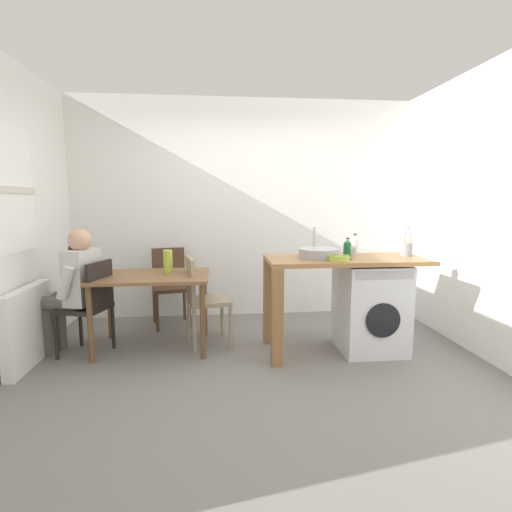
{
  "coord_description": "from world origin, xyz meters",
  "views": [
    {
      "loc": [
        -0.34,
        -3.25,
        1.46
      ],
      "look_at": [
        0.03,
        0.45,
        0.93
      ],
      "focal_mm": 27.66,
      "sensor_mm": 36.0,
      "label": 1
    }
  ],
  "objects": [
    {
      "name": "wall_counter_side",
      "position": [
        2.15,
        0.0,
        1.35
      ],
      "size": [
        0.1,
        3.8,
        2.7
      ],
      "primitive_type": "cube",
      "color": "white",
      "rests_on": "ground_plane"
    },
    {
      "name": "chair_spare_by_wall",
      "position": [
        -0.9,
        1.38,
        0.51
      ],
      "size": [
        0.48,
        0.48,
        0.9
      ],
      "rotation": [
        0.0,
        0.0,
        3.38
      ],
      "color": "#4C3323",
      "rests_on": "ground_plane"
    },
    {
      "name": "ground_plane",
      "position": [
        0.0,
        0.0,
        0.0
      ],
      "size": [
        5.46,
        5.46,
        0.0
      ],
      "primitive_type": "plane",
      "color": "slate"
    },
    {
      "name": "bottle_squat_brown",
      "position": [
        1.04,
        0.55,
        1.02
      ],
      "size": [
        0.06,
        0.06,
        0.21
      ],
      "color": "silver",
      "rests_on": "kitchen_counter"
    },
    {
      "name": "mixing_bowl",
      "position": [
        0.74,
        0.15,
        0.95
      ],
      "size": [
        0.19,
        0.19,
        0.05
      ],
      "color": "#A8C63D",
      "rests_on": "kitchen_counter"
    },
    {
      "name": "chair_person_seat",
      "position": [
        -1.53,
        0.49,
        0.51
      ],
      "size": [
        0.5,
        0.5,
        0.9
      ],
      "rotation": [
        0.0,
        0.0,
        1.27
      ],
      "color": "black",
      "rests_on": "ground_plane"
    },
    {
      "name": "wall_back",
      "position": [
        0.0,
        1.75,
        1.35
      ],
      "size": [
        4.6,
        0.1,
        2.7
      ],
      "primitive_type": "cube",
      "color": "white",
      "rests_on": "ground_plane"
    },
    {
      "name": "dining_table",
      "position": [
        -0.98,
        0.61,
        0.64
      ],
      "size": [
        1.1,
        0.76,
        0.74
      ],
      "color": "brown",
      "rests_on": "ground_plane"
    },
    {
      "name": "seated_person",
      "position": [
        -1.69,
        0.54,
        0.67
      ],
      "size": [
        0.56,
        0.54,
        1.2
      ],
      "rotation": [
        0.0,
        0.0,
        1.27
      ],
      "color": "#595651",
      "rests_on": "ground_plane"
    },
    {
      "name": "radiator",
      "position": [
        -2.02,
        0.3,
        0.35
      ],
      "size": [
        0.1,
        0.8,
        0.7
      ],
      "primitive_type": "cube",
      "color": "white",
      "rests_on": "ground_plane"
    },
    {
      "name": "utensil_crock",
      "position": [
        1.51,
        0.4,
        0.99
      ],
      "size": [
        0.11,
        0.11,
        0.3
      ],
      "color": "gray",
      "rests_on": "kitchen_counter"
    },
    {
      "name": "sink_basin",
      "position": [
        0.61,
        0.35,
        0.97
      ],
      "size": [
        0.38,
        0.38,
        0.09
      ],
      "primitive_type": "cylinder",
      "color": "#9EA0A5",
      "rests_on": "kitchen_counter"
    },
    {
      "name": "washing_machine",
      "position": [
        1.14,
        0.35,
        0.43
      ],
      "size": [
        0.6,
        0.61,
        0.86
      ],
      "color": "silver",
      "rests_on": "ground_plane"
    },
    {
      "name": "bottle_tall_green",
      "position": [
        0.92,
        0.44,
        1.0
      ],
      "size": [
        0.07,
        0.07,
        0.18
      ],
      "color": "#19592D",
      "rests_on": "kitchen_counter"
    },
    {
      "name": "scissors",
      "position": [
        0.83,
        0.25,
        0.92
      ],
      "size": [
        0.15,
        0.06,
        0.01
      ],
      "color": "#B2B2B7",
      "rests_on": "kitchen_counter"
    },
    {
      "name": "vase",
      "position": [
        -0.83,
        0.71,
        0.85
      ],
      "size": [
        0.09,
        0.09,
        0.23
      ],
      "primitive_type": "cylinder",
      "color": "#A8C63D",
      "rests_on": "dining_table"
    },
    {
      "name": "tap",
      "position": [
        0.61,
        0.53,
        1.06
      ],
      "size": [
        0.02,
        0.02,
        0.28
      ],
      "primitive_type": "cylinder",
      "color": "#B2B2B7",
      "rests_on": "kitchen_counter"
    },
    {
      "name": "kitchen_counter",
      "position": [
        0.67,
        0.35,
        0.76
      ],
      "size": [
        1.5,
        0.68,
        0.92
      ],
      "color": "#9E7042",
      "rests_on": "ground_plane"
    },
    {
      "name": "chair_opposite",
      "position": [
        -0.51,
        0.65,
        0.51
      ],
      "size": [
        0.48,
        0.48,
        0.9
      ],
      "rotation": [
        0.0,
        0.0,
        -1.35
      ],
      "color": "gray",
      "rests_on": "ground_plane"
    }
  ]
}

